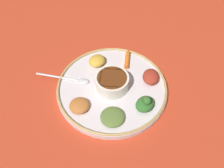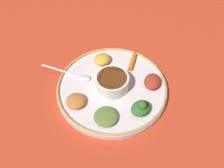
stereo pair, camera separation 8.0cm
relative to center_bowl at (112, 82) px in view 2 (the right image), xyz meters
The scene contains 11 objects.
ground_plane 0.04m from the center_bowl, ahead, with size 2.40×2.40×0.00m, color #B7381E.
platter 0.03m from the center_bowl, ahead, with size 0.35×0.35×0.02m, color silver.
platter_rim 0.02m from the center_bowl, ahead, with size 0.35×0.35×0.01m, color tan.
center_bowl is the anchor object (origin of this frame).
spoon 0.14m from the center_bowl, 74.04° to the right, with size 0.06×0.18×0.01m.
greens_pile 0.12m from the center_bowl, 80.25° to the left, with size 0.07×0.06×0.05m.
carrot_near_spoon 0.13m from the center_bowl, behind, with size 0.09×0.05×0.02m.
mound_beet 0.13m from the center_bowl, 131.67° to the left, with size 0.06×0.05×0.03m, color maroon.
mound_collards 0.12m from the center_bowl, 28.82° to the left, with size 0.07×0.07×0.02m, color #567033.
mound_lentil_yellow 0.11m from the center_bowl, 125.47° to the right, with size 0.06×0.05×0.03m, color gold.
mound_chickpea 0.12m from the center_bowl, 22.61° to the right, with size 0.06×0.06×0.02m, color #B2662D.
Camera 2 is at (0.40, 0.30, 0.66)m, focal length 41.52 mm.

